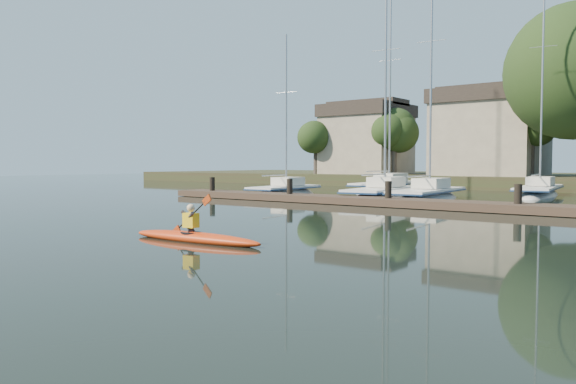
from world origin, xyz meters
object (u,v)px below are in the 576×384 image
Objects in this scene: kayak at (194,235)px; sailboat_2 at (428,203)px; sailboat_1 at (383,202)px; sailboat_5 at (388,194)px; dock at (448,205)px; sailboat_0 at (285,198)px; sailboat_6 at (539,199)px.

sailboat_2 reaches higher than kayak.
sailboat_5 is at bearing 108.77° from sailboat_1.
dock is 2.31× the size of sailboat_1.
sailboat_2 is (9.19, 1.26, -0.00)m from sailboat_0.
sailboat_6 is at bearing 1.28° from sailboat_5.
kayak is 14.17m from dock.
sailboat_5 is at bearing 66.22° from sailboat_0.
kayak is at bearing -84.11° from sailboat_1.
sailboat_0 is 0.72× the size of sailboat_6.
sailboat_0 is 0.76× the size of sailboat_2.
sailboat_2 reaches higher than sailboat_1.
sailboat_0 is 0.78× the size of sailboat_1.
sailboat_2 is (2.41, 0.73, 0.01)m from sailboat_1.
sailboat_6 is at bearing 30.18° from sailboat_0.
kayak is 0.29× the size of sailboat_2.
sailboat_6 is (10.19, 0.77, 0.02)m from sailboat_5.
sailboat_2 reaches higher than sailboat_0.
sailboat_2 is (-3.26, 5.19, -0.39)m from dock.
dock is at bearing -22.71° from sailboat_0.
sailboat_0 is at bearing 162.50° from dock.
dock is 6.14m from sailboat_2.
kayak is 0.30× the size of sailboat_1.
kayak is 0.27× the size of sailboat_5.
sailboat_1 reaches higher than sailboat_0.
sailboat_6 reaches higher than sailboat_0.
sailboat_6 is at bearing 81.67° from kayak.
sailboat_1 is at bearing -0.69° from sailboat_0.
dock is 2.08× the size of sailboat_5.
sailboat_5 is (-3.92, 7.97, -0.00)m from sailboat_1.
sailboat_5 is (-8.31, 26.54, -0.37)m from kayak.
sailboat_2 is at bearing 122.16° from dock.
sailboat_5 is at bearing 127.66° from dock.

